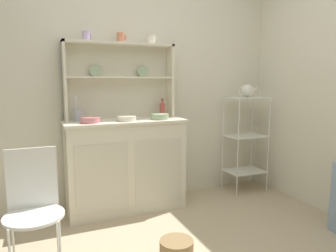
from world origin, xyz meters
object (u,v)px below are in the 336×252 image
Objects in this scene: hutch_shelf_unit at (119,75)px; hutch_cabinet at (126,164)px; jam_bottle at (162,110)px; porcelain_teapot at (247,91)px; wire_chair at (33,202)px; bowl_mixing_large at (90,120)px; bakers_rack at (246,134)px; floor_basket at (177,248)px; cup_lilac_0 at (86,36)px; utensil_jar at (78,115)px.

hutch_cabinet is at bearing -90.00° from hutch_shelf_unit.
jam_bottle is (0.43, -0.08, -0.35)m from hutch_shelf_unit.
porcelain_teapot is (0.98, -0.10, 0.19)m from jam_bottle.
wire_chair is 1.03m from bowl_mixing_large.
jam_bottle is (-0.98, 0.10, 0.31)m from bakers_rack.
bowl_mixing_large is 0.75× the size of porcelain_teapot.
bakers_rack reaches higher than floor_basket.
hutch_cabinet is 1.21m from wire_chair.
wire_chair is (-2.25, -0.86, -0.15)m from bakers_rack.
cup_lilac_0 is (0.52, 1.00, 1.17)m from wire_chair.
utensil_jar is 1.85m from porcelain_teapot.
porcelain_teapot is at bearing 180.00° from bakers_rack.
utensil_jar is at bearing 176.98° from porcelain_teapot.
wire_chair is (-0.83, -1.04, -0.81)m from hutch_shelf_unit.
bakers_rack is 2.41m from wire_chair.
floor_basket is 2.01m from cup_lilac_0.
utensil_jar is (-0.09, 0.15, 0.03)m from bowl_mixing_large.
hutch_shelf_unit is 0.99× the size of bakers_rack.
hutch_cabinet is 4.66× the size of floor_basket.
hutch_cabinet is at bearing 24.85° from wire_chair.
wire_chair is at bearing -133.51° from hutch_cabinet.
porcelain_teapot is (1.31, 0.97, 1.10)m from floor_basket.
bowl_mixing_large is at bearing -168.24° from jam_bottle.
hutch_cabinet is 1.06× the size of bakers_rack.
hutch_cabinet is 1.43m from bakers_rack.
cup_lilac_0 is 0.38× the size of porcelain_teapot.
wire_chair is 3.46× the size of utensil_jar.
bakers_rack reaches higher than bowl_mixing_large.
cup_lilac_0 is 1.81m from porcelain_teapot.
wire_chair is 1.65m from jam_bottle.
utensil_jar reaches higher than hutch_cabinet.
bakers_rack reaches higher than jam_bottle.
utensil_jar is (-0.86, -0.01, -0.02)m from jam_bottle.
porcelain_teapot is at bearing -0.75° from hutch_cabinet.
jam_bottle is (0.77, 0.16, 0.05)m from bowl_mixing_large.
wire_chair is at bearing -117.33° from cup_lilac_0.
cup_lilac_0 is 1.03m from jam_bottle.
bakers_rack is 2.01m from cup_lilac_0.
bowl_mixing_large is (0.50, 0.81, 0.40)m from wire_chair.
utensil_jar is (-0.43, -0.09, -0.37)m from hutch_shelf_unit.
bakers_rack is 4.70× the size of porcelain_teapot.
bakers_rack reaches higher than wire_chair.
wire_chair reaches higher than floor_basket.
bakers_rack is 1.04m from jam_bottle.
utensil_jar is at bearing -158.66° from cup_lilac_0.
jam_bottle is at bearing -2.77° from cup_lilac_0.
utensil_jar is (0.40, 0.96, 0.44)m from wire_chair.
floor_basket is 1.49m from utensil_jar.
hutch_shelf_unit reaches higher than wire_chair.
utensil_jar is (-0.11, -0.04, -0.73)m from cup_lilac_0.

